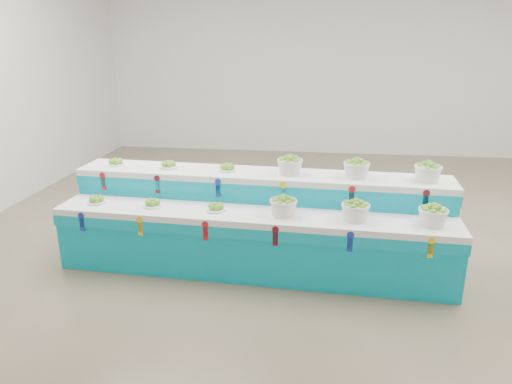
# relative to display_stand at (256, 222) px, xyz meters

# --- Properties ---
(ground) EXTENTS (10.00, 10.00, 0.00)m
(ground) POSITION_rel_display_stand_xyz_m (0.96, 0.71, -0.51)
(ground) COLOR brown
(ground) RESTS_ON ground
(back_wall) EXTENTS (10.00, 0.00, 10.00)m
(back_wall) POSITION_rel_display_stand_xyz_m (0.96, 5.71, 1.49)
(back_wall) COLOR silver
(back_wall) RESTS_ON ground
(display_stand) EXTENTS (4.40, 1.33, 1.02)m
(display_stand) POSITION_rel_display_stand_xyz_m (0.00, 0.00, 0.00)
(display_stand) COLOR #059FBA
(display_stand) RESTS_ON ground
(plate_lower_left) EXTENTS (0.23, 0.23, 0.09)m
(plate_lower_left) POSITION_rel_display_stand_xyz_m (-1.80, -0.18, 0.26)
(plate_lower_left) COLOR white
(plate_lower_left) RESTS_ON display_stand
(plate_lower_mid) EXTENTS (0.23, 0.23, 0.09)m
(plate_lower_mid) POSITION_rel_display_stand_xyz_m (-1.12, -0.21, 0.26)
(plate_lower_mid) COLOR white
(plate_lower_mid) RESTS_ON display_stand
(plate_lower_right) EXTENTS (0.23, 0.23, 0.09)m
(plate_lower_right) POSITION_rel_display_stand_xyz_m (-0.40, -0.25, 0.26)
(plate_lower_right) COLOR white
(plate_lower_right) RESTS_ON display_stand
(basket_lower_left) EXTENTS (0.30, 0.30, 0.21)m
(basket_lower_left) POSITION_rel_display_stand_xyz_m (0.33, -0.29, 0.32)
(basket_lower_left) COLOR silver
(basket_lower_left) RESTS_ON display_stand
(basket_lower_mid) EXTENTS (0.30, 0.30, 0.21)m
(basket_lower_mid) POSITION_rel_display_stand_xyz_m (1.07, -0.32, 0.32)
(basket_lower_mid) COLOR silver
(basket_lower_mid) RESTS_ON display_stand
(basket_lower_right) EXTENTS (0.30, 0.30, 0.21)m
(basket_lower_right) POSITION_rel_display_stand_xyz_m (1.82, -0.36, 0.32)
(basket_lower_right) COLOR silver
(basket_lower_right) RESTS_ON display_stand
(plate_upper_left) EXTENTS (0.23, 0.23, 0.09)m
(plate_upper_left) POSITION_rel_display_stand_xyz_m (-1.77, 0.36, 0.56)
(plate_upper_left) COLOR white
(plate_upper_left) RESTS_ON display_stand
(plate_upper_mid) EXTENTS (0.23, 0.23, 0.09)m
(plate_upper_mid) POSITION_rel_display_stand_xyz_m (-1.10, 0.32, 0.56)
(plate_upper_mid) COLOR white
(plate_upper_mid) RESTS_ON display_stand
(plate_upper_right) EXTENTS (0.23, 0.23, 0.09)m
(plate_upper_right) POSITION_rel_display_stand_xyz_m (-0.38, 0.29, 0.56)
(plate_upper_right) COLOR white
(plate_upper_right) RESTS_ON display_stand
(basket_upper_left) EXTENTS (0.30, 0.30, 0.21)m
(basket_upper_left) POSITION_rel_display_stand_xyz_m (0.35, 0.25, 0.62)
(basket_upper_left) COLOR silver
(basket_upper_left) RESTS_ON display_stand
(basket_upper_mid) EXTENTS (0.30, 0.30, 0.21)m
(basket_upper_mid) POSITION_rel_display_stand_xyz_m (1.09, 0.21, 0.62)
(basket_upper_mid) COLOR silver
(basket_upper_mid) RESTS_ON display_stand
(basket_upper_right) EXTENTS (0.30, 0.30, 0.21)m
(basket_upper_right) POSITION_rel_display_stand_xyz_m (1.85, 0.18, 0.62)
(basket_upper_right) COLOR silver
(basket_upper_right) RESTS_ON display_stand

